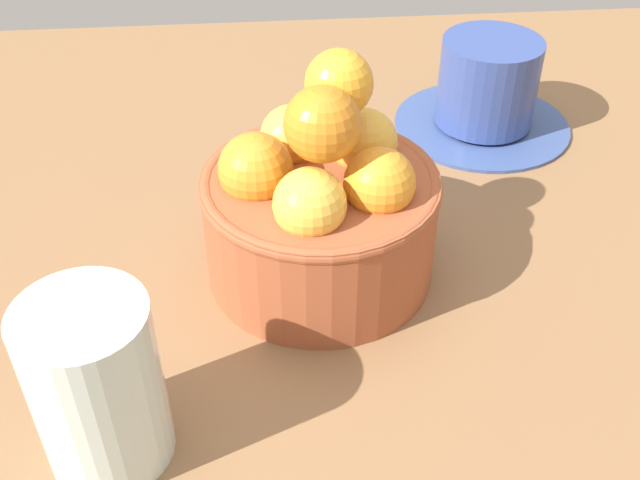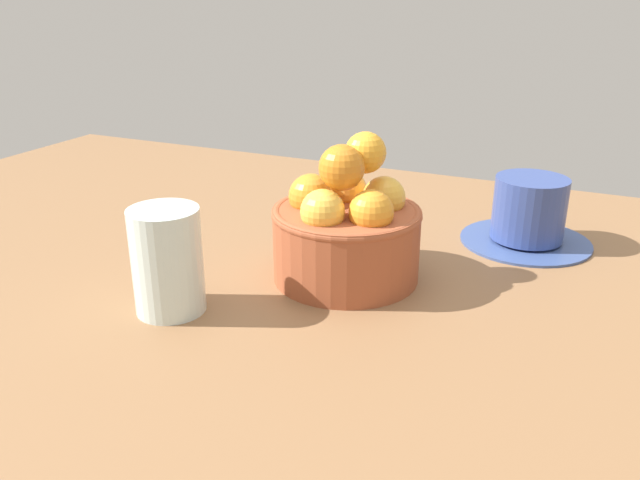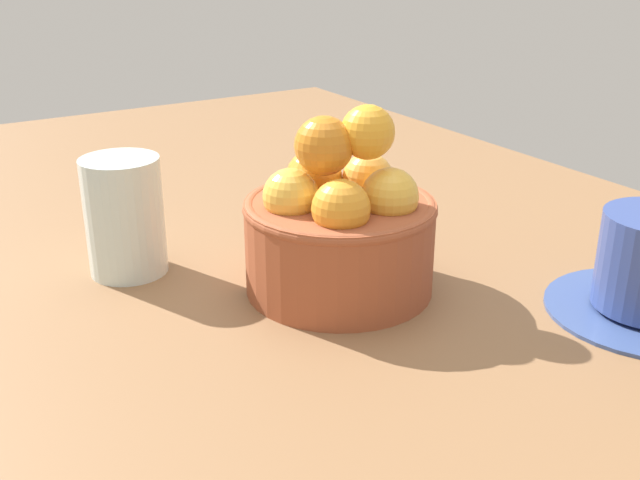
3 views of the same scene
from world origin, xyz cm
name	(u,v)px [view 1 (image 1 of 3)]	position (x,y,z in cm)	size (l,w,h in cm)	color
ground_plane	(320,294)	(0.00, 0.00, -2.32)	(146.17, 83.78, 4.65)	brown
terracotta_bowl	(320,205)	(0.00, -0.02, 5.39)	(15.16, 15.16, 15.09)	#9E4C2D
coffee_cup	(487,91)	(15.70, 17.68, 3.40)	(15.07, 15.07, 7.89)	#394E87
water_glass	(97,386)	(-12.18, -13.37, 4.97)	(6.49, 6.49, 9.95)	silver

